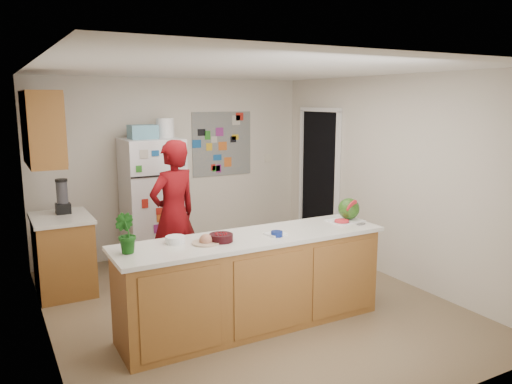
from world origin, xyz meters
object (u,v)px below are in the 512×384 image
watermelon (349,209)px  cherry_bowl (221,238)px  refrigerator (153,202)px  person (174,215)px

watermelon → cherry_bowl: size_ratio=1.04×
cherry_bowl → refrigerator: bearing=87.8°
watermelon → refrigerator: bearing=122.2°
refrigerator → cherry_bowl: refrigerator is taller
refrigerator → cherry_bowl: 2.40m
refrigerator → person: (-0.06, -0.99, 0.03)m
person → cherry_bowl: 1.41m
refrigerator → person: 0.99m
refrigerator → cherry_bowl: (-0.09, -2.40, 0.11)m
person → watermelon: person is taller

